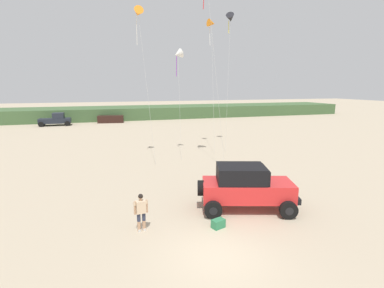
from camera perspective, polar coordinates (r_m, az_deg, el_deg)
ground_plane at (r=11.27m, az=5.19°, el=-21.16°), size 220.00×220.00×0.00m
dune_ridge at (r=56.84m, az=-12.68°, el=6.14°), size 90.00×9.56×2.17m
jeep at (r=14.54m, az=10.72°, el=-8.32°), size 5.01×3.56×2.26m
person_watching at (r=12.55m, az=-10.15°, el=-12.88°), size 0.62×0.34×1.67m
cooler_box at (r=12.98m, az=5.26°, el=-15.54°), size 0.65×0.52×0.38m
distant_pickup at (r=49.79m, az=-25.52°, el=4.42°), size 4.60×2.36×1.98m
distant_sedan at (r=50.59m, az=-15.90°, el=4.80°), size 4.39×2.23×1.20m
kite_green_box at (r=28.65m, az=3.90°, el=22.82°), size 1.01×3.24×12.16m
kite_red_delta at (r=25.66m, az=-2.80°, el=17.44°), size 1.00×2.86×9.23m
kite_purple_stunt at (r=24.23m, az=-10.71°, el=24.28°), size 1.17×2.53×12.05m
kite_white_parafoil at (r=30.16m, az=7.66°, el=23.59°), size 2.13×3.73×13.10m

